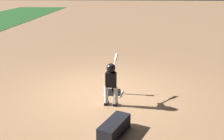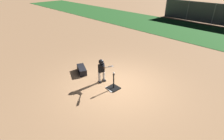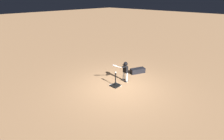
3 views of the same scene
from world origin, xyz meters
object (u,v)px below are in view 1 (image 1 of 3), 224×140
Objects in this scene: baseball at (113,68)px; equipment_bag at (114,127)px; batter_child at (111,79)px; batting_tee at (113,90)px.

baseball reaches higher than equipment_bag.
batter_child is 1.31× the size of equipment_bag.
baseball is 2.09m from equipment_bag.
batter_child is (-0.70, -0.01, 0.57)m from batting_tee.
equipment_bag is (-2.00, -0.14, 0.05)m from batting_tee.
batter_child is 1.41m from equipment_bag.
baseball is 0.09× the size of equipment_bag.
batting_tee is 0.62× the size of batter_child.
batting_tee is 0.90m from batter_child.
baseball is at bearing 0.59° from batter_child.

